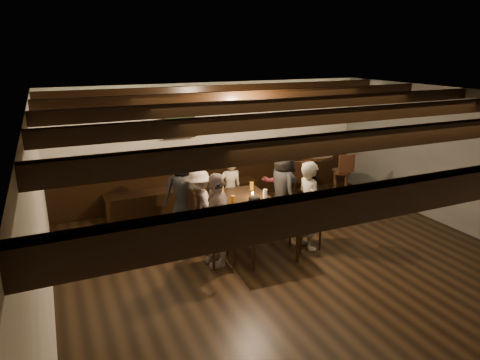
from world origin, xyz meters
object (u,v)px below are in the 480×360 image
chair_right_far (306,231)px  high_top_table (315,175)px  chair_left_near (202,224)px  person_right_far (309,205)px  person_bench_right (279,181)px  person_right_near (283,188)px  person_left_near (199,205)px  person_left_far (217,220)px  chair_left_far (219,246)px  chair_right_near (280,213)px  person_bench_left (183,193)px  bar_stool_left (297,198)px  person_bench_centre (230,189)px  dining_table (253,207)px  bar_stool_right (340,190)px

chair_right_far → high_top_table: bearing=-34.8°
chair_left_near → person_right_far: (1.42, -0.97, 0.43)m
chair_left_near → person_bench_right: person_bench_right is taller
chair_left_near → person_right_near: bearing=90.0°
person_left_near → person_left_far: bearing=-0.0°
chair_left_far → chair_right_near: bearing=122.1°
chair_right_near → person_right_far: 1.00m
person_bench_left → person_right_far: 2.13m
chair_left_near → person_bench_right: bearing=105.5°
person_right_far → high_top_table: (0.94, 1.26, 0.04)m
person_bench_right → person_left_near: size_ratio=1.16×
person_left_far → bar_stool_left: 2.18m
chair_right_far → bar_stool_left: bar_stool_left is taller
chair_left_near → bar_stool_left: size_ratio=0.76×
chair_left_far → person_bench_right: bearing=129.8°
chair_right_near → bar_stool_left: 0.48m
chair_right_far → person_right_far: person_right_far is taller
person_bench_centre → bar_stool_left: person_bench_centre is taller
chair_left_near → chair_right_near: (1.43, -0.07, -0.01)m
person_bench_left → person_right_near: person_right_near is taller
person_right_far → bar_stool_left: (0.44, 1.05, -0.27)m
person_right_near → bar_stool_left: (0.39, 0.15, -0.28)m
dining_table → person_left_far: size_ratio=1.33×
bar_stool_left → bar_stool_right: bearing=15.3°
person_bench_left → person_bench_centre: person_bench_left is taller
chair_left_far → person_bench_right: (1.69, 1.26, 0.43)m
chair_left_near → person_bench_left: bearing=-158.0°
person_bench_left → high_top_table: (2.52, -0.18, 0.06)m
high_top_table → person_bench_centre: bearing=170.2°
person_bench_centre → person_left_far: (-0.83, -1.46, 0.10)m
person_right_near → person_right_far: (-0.05, -0.90, -0.00)m
chair_right_near → bar_stool_left: bar_stool_left is taller
person_left_near → high_top_table: size_ratio=1.05×
chair_left_near → person_left_far: 1.00m
high_top_table → bar_stool_left: bar_stool_left is taller
chair_left_near → person_right_far: person_right_far is taller
person_bench_right → chair_right_near: bearing=68.0°
person_left_far → person_right_near: bearing=121.0°
dining_table → chair_right_far: size_ratio=1.99×
person_right_near → person_right_far: 0.90m
high_top_table → person_left_near: bearing=-173.3°
person_bench_left → high_top_table: size_ratio=1.21×
dining_table → person_left_far: 0.88m
dining_table → chair_right_far: (0.70, -0.49, -0.34)m
chair_left_near → person_left_near: (-0.03, 0.00, 0.33)m
chair_left_far → person_left_near: person_left_near is taller
person_bench_right → person_right_near: (-0.17, -0.44, 0.01)m
person_right_near → bar_stool_right: size_ratio=1.22×
bar_stool_left → person_bench_right: bearing=139.6°
chair_right_far → person_bench_left: person_bench_left is taller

